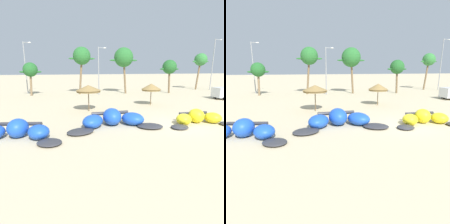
{
  "view_description": "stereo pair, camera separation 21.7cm",
  "coord_description": "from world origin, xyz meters",
  "views": [
    {
      "loc": [
        -9.31,
        -13.89,
        4.83
      ],
      "look_at": [
        -5.71,
        2.0,
        1.0
      ],
      "focal_mm": 30.25,
      "sensor_mm": 36.0,
      "label": 1
    },
    {
      "loc": [
        -9.1,
        -13.94,
        4.83
      ],
      "look_at": [
        -5.71,
        2.0,
        1.0
      ],
      "focal_mm": 30.25,
      "sensor_mm": 36.0,
      "label": 2
    }
  ],
  "objects": [
    {
      "name": "ground_plane",
      "position": [
        0.0,
        0.0,
        0.0
      ],
      "size": [
        260.0,
        260.0,
        0.0
      ],
      "primitive_type": "plane",
      "color": "beige"
    },
    {
      "name": "kite_far_left",
      "position": [
        -13.07,
        -0.38,
        0.51
      ],
      "size": [
        7.06,
        3.9,
        1.34
      ],
      "color": "#333338",
      "rests_on": "ground"
    },
    {
      "name": "kite_left",
      "position": [
        -5.82,
        1.04,
        0.55
      ],
      "size": [
        8.19,
        3.83,
        1.44
      ],
      "color": "#333338",
      "rests_on": "ground"
    },
    {
      "name": "kite_left_of_center",
      "position": [
        1.68,
        0.08,
        0.49
      ],
      "size": [
        6.45,
        3.03,
        1.27
      ],
      "color": "#333338",
      "rests_on": "ground"
    },
    {
      "name": "beach_umbrella_near_van",
      "position": [
        -7.23,
        7.23,
        2.56
      ],
      "size": [
        2.8,
        2.8,
        2.96
      ],
      "color": "brown",
      "rests_on": "ground"
    },
    {
      "name": "beach_umbrella_middle",
      "position": [
        1.1,
        8.96,
        2.37
      ],
      "size": [
        2.53,
        2.53,
        2.84
      ],
      "color": "brown",
      "rests_on": "ground"
    },
    {
      "name": "palm_leftmost",
      "position": [
        -15.72,
        21.71,
        4.41
      ],
      "size": [
        3.67,
        2.45,
        5.74
      ],
      "color": "#7F6647",
      "rests_on": "ground"
    },
    {
      "name": "palm_left",
      "position": [
        -6.82,
        21.79,
        6.81
      ],
      "size": [
        4.75,
        3.17,
        8.5
      ],
      "color": "brown",
      "rests_on": "ground"
    },
    {
      "name": "palm_left_of_gap",
      "position": [
        0.81,
        20.97,
        6.63
      ],
      "size": [
        5.32,
        3.55,
        8.48
      ],
      "color": "brown",
      "rests_on": "ground"
    },
    {
      "name": "palm_center_left",
      "position": [
        9.5,
        19.59,
        4.89
      ],
      "size": [
        3.97,
        2.65,
        6.32
      ],
      "color": "brown",
      "rests_on": "ground"
    },
    {
      "name": "palm_center_right",
      "position": [
        19.36,
        23.87,
        6.45
      ],
      "size": [
        4.06,
        2.71,
        7.95
      ],
      "color": "brown",
      "rests_on": "ground"
    },
    {
      "name": "lamppost_west",
      "position": [
        -16.94,
        24.67,
        5.23
      ],
      "size": [
        1.45,
        0.24,
        9.45
      ],
      "color": "gray",
      "rests_on": "ground"
    },
    {
      "name": "lamppost_west_center",
      "position": [
        -3.84,
        20.63,
        4.7
      ],
      "size": [
        1.53,
        0.24,
        8.4
      ],
      "color": "gray",
      "rests_on": "ground"
    },
    {
      "name": "lamppost_east_center",
      "position": [
        21.58,
        22.56,
        5.95
      ],
      "size": [
        1.74,
        0.24,
        10.8
      ],
      "color": "gray",
      "rests_on": "ground"
    }
  ]
}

